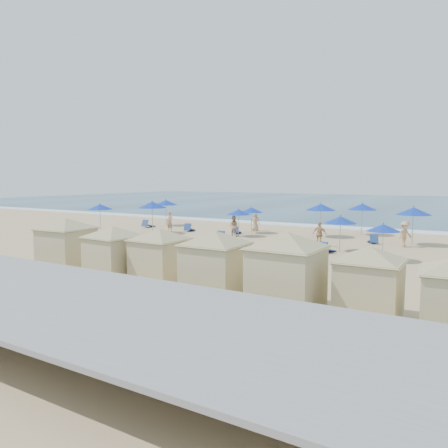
# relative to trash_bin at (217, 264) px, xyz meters

# --- Properties ---
(ground) EXTENTS (160.00, 160.00, 0.00)m
(ground) POSITION_rel_trash_bin_xyz_m (-2.78, 5.49, -0.35)
(ground) COLOR tan
(ground) RESTS_ON ground
(ocean) EXTENTS (160.00, 80.00, 0.06)m
(ocean) POSITION_rel_trash_bin_xyz_m (-2.78, 60.49, -0.32)
(ocean) COLOR #0E2E50
(ocean) RESTS_ON ground
(surf_line) EXTENTS (160.00, 2.50, 0.08)m
(surf_line) POSITION_rel_trash_bin_xyz_m (-2.78, 20.99, -0.31)
(surf_line) COLOR white
(surf_line) RESTS_ON ground
(seawall) EXTENTS (160.00, 6.10, 1.22)m
(seawall) POSITION_rel_trash_bin_xyz_m (-2.78, -8.00, 0.30)
(seawall) COLOR gray
(seawall) RESTS_ON ground
(trash_bin) EXTENTS (0.89, 0.89, 0.71)m
(trash_bin) POSITION_rel_trash_bin_xyz_m (0.00, 0.00, 0.00)
(trash_bin) COLOR black
(trash_bin) RESTS_ON ground
(cabana_0) EXTENTS (4.47, 4.47, 2.81)m
(cabana_0) POSITION_rel_trash_bin_xyz_m (-6.01, -3.75, 1.26)
(cabana_0) COLOR #CAB98A
(cabana_0) RESTS_ON ground
(cabana_1) EXTENTS (4.15, 4.15, 2.61)m
(cabana_1) POSITION_rel_trash_bin_xyz_m (-2.82, -3.90, 1.14)
(cabana_1) COLOR #CAB98A
(cabana_1) RESTS_ON ground
(cabana_2) EXTENTS (4.14, 4.14, 2.60)m
(cabana_2) POSITION_rel_trash_bin_xyz_m (-0.56, -3.51, 1.13)
(cabana_2) COLOR #CAB98A
(cabana_2) RESTS_ON ground
(cabana_3) EXTENTS (4.39, 4.39, 2.75)m
(cabana_3) POSITION_rel_trash_bin_xyz_m (2.47, -4.00, 1.22)
(cabana_3) COLOR #CAB98A
(cabana_3) RESTS_ON ground
(cabana_4) EXTENTS (4.66, 4.66, 2.92)m
(cabana_4) POSITION_rel_trash_bin_xyz_m (5.33, -4.09, 1.32)
(cabana_4) COLOR #CAB98A
(cabana_4) RESTS_ON ground
(cabana_5) EXTENTS (4.06, 4.06, 2.55)m
(cabana_5) POSITION_rel_trash_bin_xyz_m (7.89, -3.60, 1.11)
(cabana_5) COLOR #CAB98A
(cabana_5) RESTS_ON ground
(umbrella_0) EXTENTS (2.09, 2.09, 2.37)m
(umbrella_0) POSITION_rel_trash_bin_xyz_m (-16.52, 8.14, 1.71)
(umbrella_0) COLOR #A5A8AD
(umbrella_0) RESTS_ON ground
(umbrella_1) EXTENTS (2.18, 2.18, 2.49)m
(umbrella_1) POSITION_rel_trash_bin_xyz_m (-14.80, 14.62, 1.80)
(umbrella_1) COLOR #A5A8AD
(umbrella_1) RESTS_ON ground
(umbrella_2) EXTENTS (2.34, 2.34, 2.66)m
(umbrella_2) POSITION_rel_trash_bin_xyz_m (-11.92, 9.33, 1.96)
(umbrella_2) COLOR #A5A8AD
(umbrella_2) RESTS_ON ground
(umbrella_3) EXTENTS (1.90, 1.90, 2.16)m
(umbrella_3) POSITION_rel_trash_bin_xyz_m (-5.31, 13.72, 1.52)
(umbrella_3) COLOR #A5A8AD
(umbrella_3) RESTS_ON ground
(umbrella_4) EXTENTS (1.88, 1.88, 2.14)m
(umbrella_4) POSITION_rel_trash_bin_xyz_m (-5.21, 11.43, 1.50)
(umbrella_4) COLOR #A5A8AD
(umbrella_4) RESTS_ON ground
(umbrella_5) EXTENTS (2.28, 2.28, 2.60)m
(umbrella_5) POSITION_rel_trash_bin_xyz_m (0.20, 14.37, 1.90)
(umbrella_5) COLOR #A5A8AD
(umbrella_5) RESTS_ON ground
(umbrella_6) EXTENTS (1.95, 1.95, 2.22)m
(umbrella_6) POSITION_rel_trash_bin_xyz_m (3.41, 8.56, 1.57)
(umbrella_6) COLOR #A5A8AD
(umbrella_6) RESTS_ON ground
(umbrella_7) EXTENTS (2.24, 2.24, 2.54)m
(umbrella_7) POSITION_rel_trash_bin_xyz_m (2.61, 17.09, 1.85)
(umbrella_7) COLOR #A5A8AD
(umbrella_7) RESTS_ON ground
(umbrella_8) EXTENTS (2.29, 2.29, 2.61)m
(umbrella_8) POSITION_rel_trash_bin_xyz_m (6.77, 13.55, 1.91)
(umbrella_8) COLOR #A5A8AD
(umbrella_8) RESTS_ON ground
(umbrella_9) EXTENTS (1.81, 1.81, 2.06)m
(umbrella_9) POSITION_rel_trash_bin_xyz_m (6.24, 6.76, 1.44)
(umbrella_9) COLOR #A5A8AD
(umbrella_9) RESTS_ON ground
(beach_chair_0) EXTENTS (0.62, 1.33, 0.72)m
(beach_chair_0) POSITION_rel_trash_bin_xyz_m (-15.24, 12.51, -0.10)
(beach_chair_0) COLOR navy
(beach_chair_0) RESTS_ON ground
(beach_chair_1) EXTENTS (0.86, 1.38, 0.71)m
(beach_chair_1) POSITION_rel_trash_bin_xyz_m (-10.27, 12.01, -0.11)
(beach_chair_1) COLOR navy
(beach_chair_1) RESTS_ON ground
(beach_chair_2) EXTENTS (0.76, 1.22, 0.62)m
(beach_chair_2) POSITION_rel_trash_bin_xyz_m (-6.11, 12.70, -0.14)
(beach_chair_2) COLOR navy
(beach_chair_2) RESTS_ON ground
(beach_chair_3) EXTENTS (0.71, 1.37, 0.73)m
(beach_chair_3) POSITION_rel_trash_bin_xyz_m (-5.13, 8.97, -0.10)
(beach_chair_3) COLOR navy
(beach_chair_3) RESTS_ON ground
(beach_chair_4) EXTENTS (0.86, 1.39, 0.71)m
(beach_chair_4) POSITION_rel_trash_bin_xyz_m (2.82, 7.69, -0.11)
(beach_chair_4) COLOR navy
(beach_chair_4) RESTS_ON ground
(beach_chair_5) EXTENTS (0.98, 1.33, 0.67)m
(beach_chair_5) POSITION_rel_trash_bin_xyz_m (4.40, 12.95, -0.12)
(beach_chair_5) COLOR navy
(beach_chair_5) RESTS_ON ground
(beachgoer_0) EXTENTS (0.62, 0.42, 1.68)m
(beachgoer_0) POSITION_rel_trash_bin_xyz_m (-11.48, 10.98, 0.48)
(beachgoer_0) COLOR tan
(beachgoer_0) RESTS_ON ground
(beachgoer_1) EXTENTS (0.92, 0.82, 1.57)m
(beachgoer_1) POSITION_rel_trash_bin_xyz_m (-5.56, 11.24, 0.43)
(beachgoer_1) COLOR tan
(beachgoer_1) RESTS_ON ground
(beachgoer_2) EXTENTS (0.95, 0.42, 1.60)m
(beachgoer_2) POSITION_rel_trash_bin_xyz_m (1.66, 9.96, 0.45)
(beachgoer_2) COLOR tan
(beachgoer_2) RESTS_ON ground
(beachgoer_3) EXTENTS (1.11, 1.25, 1.68)m
(beachgoer_3) POSITION_rel_trash_bin_xyz_m (6.47, 12.44, 0.49)
(beachgoer_3) COLOR tan
(beachgoer_3) RESTS_ON ground
(beachgoer_4) EXTENTS (0.92, 0.83, 1.57)m
(beachgoer_4) POSITION_rel_trash_bin_xyz_m (-5.70, 15.18, 0.43)
(beachgoer_4) COLOR tan
(beachgoer_4) RESTS_ON ground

